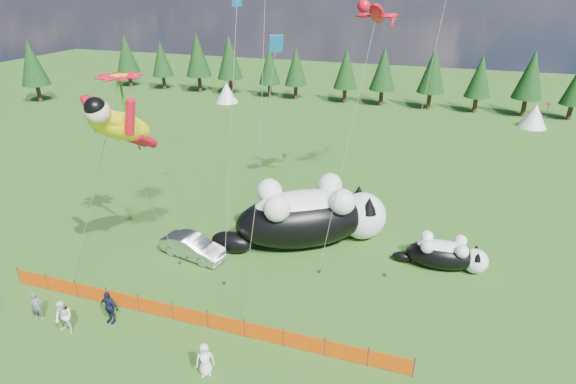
{
  "coord_description": "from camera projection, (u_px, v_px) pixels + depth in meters",
  "views": [
    {
      "loc": [
        10.24,
        -18.46,
        15.8
      ],
      "look_at": [
        2.95,
        4.0,
        4.73
      ],
      "focal_mm": 28.0,
      "sensor_mm": 36.0,
      "label": 1
    }
  ],
  "objects": [
    {
      "name": "spectator_c",
      "position": [
        109.0,
        307.0,
        22.64
      ],
      "size": [
        1.12,
        0.63,
        1.84
      ],
      "primitive_type": "imported",
      "rotation": [
        0.0,
        0.0,
        -0.07
      ],
      "color": "#131934",
      "rests_on": "ground"
    },
    {
      "name": "safety_fence",
      "position": [
        190.0,
        316.0,
        22.67
      ],
      "size": [
        22.06,
        0.06,
        1.1
      ],
      "color": "#262626",
      "rests_on": "ground"
    },
    {
      "name": "spectator_a",
      "position": [
        36.0,
        306.0,
        22.87
      ],
      "size": [
        0.68,
        0.54,
        1.61
      ],
      "primitive_type": "imported",
      "rotation": [
        0.0,
        0.0,
        0.3
      ],
      "color": "slate",
      "rests_on": "ground"
    },
    {
      "name": "spectator_e",
      "position": [
        205.0,
        359.0,
        19.62
      ],
      "size": [
        0.97,
        0.86,
        1.66
      ],
      "primitive_type": "imported",
      "rotation": [
        0.0,
        0.0,
        0.51
      ],
      "color": "white",
      "rests_on": "ground"
    },
    {
      "name": "cat_small",
      "position": [
        446.0,
        254.0,
        27.01
      ],
      "size": [
        5.58,
        2.16,
        2.02
      ],
      "rotation": [
        0.0,
        0.0,
        0.05
      ],
      "color": "black",
      "rests_on": "ground"
    },
    {
      "name": "tree_line",
      "position": [
        359.0,
        75.0,
        62.52
      ],
      "size": [
        90.0,
        4.0,
        8.0
      ],
      "primitive_type": null,
      "color": "black",
      "rests_on": "ground"
    },
    {
      "name": "diamond_kite_c",
      "position": [
        274.0,
        65.0,
        16.99
      ],
      "size": [
        2.5,
        0.73,
        14.42
      ],
      "color": "blue",
      "rests_on": "ground"
    },
    {
      "name": "diamond_kite_a",
      "position": [
        236.0,
        13.0,
        24.91
      ],
      "size": [
        1.5,
        6.36,
        16.12
      ],
      "color": "blue",
      "rests_on": "ground"
    },
    {
      "name": "gecko_kite",
      "position": [
        377.0,
        14.0,
        28.23
      ],
      "size": [
        2.82,
        11.5,
        16.4
      ],
      "color": "red",
      "rests_on": "ground"
    },
    {
      "name": "cat_large",
      "position": [
        311.0,
        215.0,
        29.22
      ],
      "size": [
        10.72,
        8.05,
        4.26
      ],
      "rotation": [
        0.0,
        0.0,
        0.53
      ],
      "color": "black",
      "rests_on": "ground"
    },
    {
      "name": "festival_tents",
      "position": [
        437.0,
        109.0,
        56.25
      ],
      "size": [
        50.0,
        3.2,
        2.8
      ],
      "primitive_type": null,
      "color": "white",
      "rests_on": "ground"
    },
    {
      "name": "ground",
      "position": [
        217.0,
        289.0,
        25.47
      ],
      "size": [
        160.0,
        160.0,
        0.0
      ],
      "primitive_type": "plane",
      "color": "#0D3C0B",
      "rests_on": "ground"
    },
    {
      "name": "spectator_b",
      "position": [
        64.0,
        318.0,
        21.91
      ],
      "size": [
        0.98,
        0.65,
        1.88
      ],
      "primitive_type": "imported",
      "rotation": [
        0.0,
        0.0,
        -0.13
      ],
      "color": "white",
      "rests_on": "ground"
    },
    {
      "name": "car",
      "position": [
        193.0,
        247.0,
        28.19
      ],
      "size": [
        4.52,
        2.31,
        1.42
      ],
      "primitive_type": "imported",
      "rotation": [
        0.0,
        0.0,
        1.38
      ],
      "color": "#B9B9BE",
      "rests_on": "ground"
    },
    {
      "name": "flower_kite",
      "position": [
        120.0,
        79.0,
        23.72
      ],
      "size": [
        3.53,
        5.56,
        12.11
      ],
      "color": "red",
      "rests_on": "ground"
    },
    {
      "name": "superhero_kite",
      "position": [
        121.0,
        126.0,
        22.41
      ],
      "size": [
        4.86,
        5.19,
        11.47
      ],
      "color": "#F1EE0C",
      "rests_on": "ground"
    }
  ]
}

